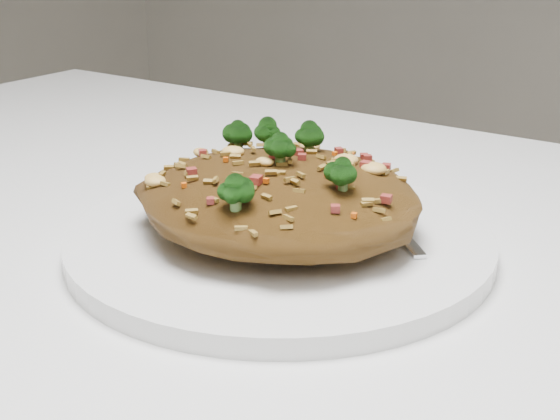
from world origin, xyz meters
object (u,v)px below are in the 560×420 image
object	(u,v)px
fried_rice	(280,187)
fork	(385,215)
dining_table	(230,366)
plate	(280,240)

from	to	relation	value
fried_rice	fork	bearing A→B (deg)	51.96
dining_table	plate	bearing A→B (deg)	40.80
dining_table	fork	bearing A→B (deg)	48.61
plate	fried_rice	xyz separation A→B (m)	(-0.00, 0.00, 0.04)
fork	fried_rice	bearing A→B (deg)	-82.52
plate	fried_rice	bearing A→B (deg)	129.89
fried_rice	dining_table	bearing A→B (deg)	-138.62
fork	dining_table	bearing A→B (deg)	-85.87
plate	fried_rice	world-z (taller)	fried_rice
dining_table	fried_rice	bearing A→B (deg)	41.38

